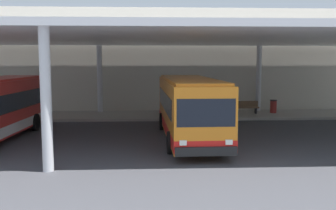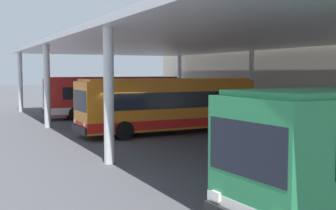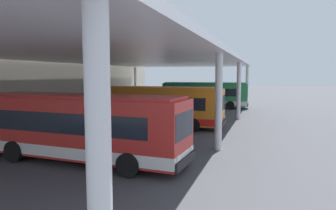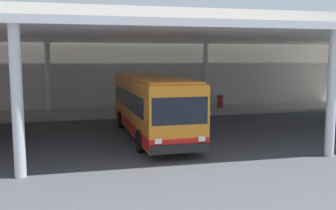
{
  "view_description": "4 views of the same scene",
  "coord_description": "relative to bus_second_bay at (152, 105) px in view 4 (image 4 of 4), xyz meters",
  "views": [
    {
      "loc": [
        -2.47,
        -16.89,
        4.02
      ],
      "look_at": [
        -1.35,
        5.2,
        1.58
      ],
      "focal_mm": 42.14,
      "sensor_mm": 36.0,
      "label": 1
    },
    {
      "loc": [
        22.19,
        -7.83,
        3.55
      ],
      "look_at": [
        -0.34,
        3.23,
        1.65
      ],
      "focal_mm": 46.72,
      "sensor_mm": 36.0,
      "label": 2
    },
    {
      "loc": [
        -22.54,
        -4.95,
        4.09
      ],
      "look_at": [
        0.3,
        2.49,
        1.7
      ],
      "focal_mm": 32.37,
      "sensor_mm": 36.0,
      "label": 3
    },
    {
      "loc": [
        -4.22,
        -16.34,
        4.15
      ],
      "look_at": [
        0.83,
        4.51,
        1.49
      ],
      "focal_mm": 41.02,
      "sensor_mm": 36.0,
      "label": 4
    }
  ],
  "objects": [
    {
      "name": "ground_plane",
      "position": [
        0.36,
        -3.25,
        -1.66
      ],
      "size": [
        200.0,
        200.0,
        0.0
      ],
      "primitive_type": "plane",
      "color": "#47474C"
    },
    {
      "name": "platform_kerb",
      "position": [
        0.36,
        8.5,
        -1.57
      ],
      "size": [
        42.0,
        4.5,
        0.18
      ],
      "primitive_type": "cube",
      "color": "#A39E93",
      "rests_on": "ground"
    },
    {
      "name": "station_building_facade",
      "position": [
        0.36,
        11.75,
        2.45
      ],
      "size": [
        48.0,
        1.6,
        8.2
      ],
      "primitive_type": "cube",
      "color": "beige",
      "rests_on": "ground"
    },
    {
      "name": "canopy_shelter",
      "position": [
        0.36,
        2.25,
        3.66
      ],
      "size": [
        40.0,
        17.0,
        5.55
      ],
      "color": "silver",
      "rests_on": "ground"
    },
    {
      "name": "bus_second_bay",
      "position": [
        0.0,
        0.0,
        0.0
      ],
      "size": [
        2.9,
        10.59,
        3.17
      ],
      "color": "orange",
      "rests_on": "ground"
    },
    {
      "name": "bench_waiting",
      "position": [
        5.17,
        8.56,
        -0.99
      ],
      "size": [
        1.8,
        0.45,
        0.92
      ],
      "color": "brown",
      "rests_on": "platform_kerb"
    },
    {
      "name": "trash_bin",
      "position": [
        7.3,
        8.83,
        -0.98
      ],
      "size": [
        0.52,
        0.52,
        0.98
      ],
      "color": "maroon",
      "rests_on": "platform_kerb"
    }
  ]
}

